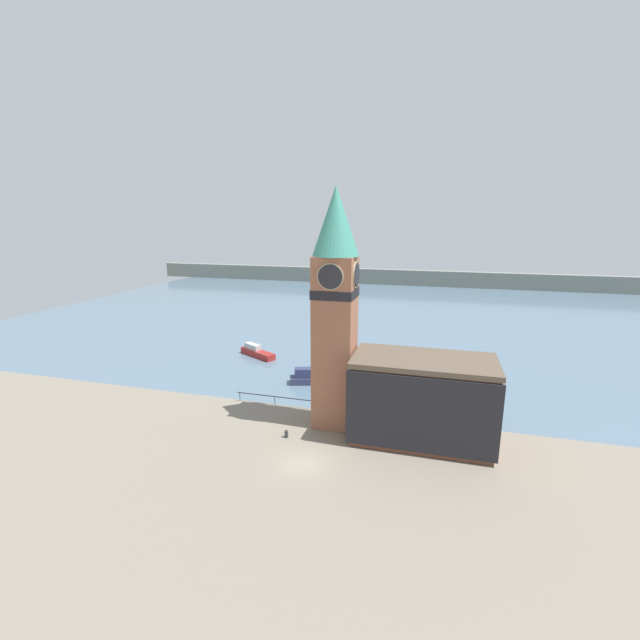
# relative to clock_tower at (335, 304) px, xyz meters

# --- Properties ---
(ground_plane) EXTENTS (160.00, 160.00, 0.00)m
(ground_plane) POSITION_rel_clock_tower_xyz_m (-0.76, -8.31, -12.99)
(ground_plane) COLOR gray
(water) EXTENTS (160.00, 120.00, 0.00)m
(water) POSITION_rel_clock_tower_xyz_m (-0.76, 62.76, -12.99)
(water) COLOR slate
(water) RESTS_ON ground_plane
(far_shoreline) EXTENTS (180.00, 3.00, 5.00)m
(far_shoreline) POSITION_rel_clock_tower_xyz_m (-0.76, 102.76, -10.49)
(far_shoreline) COLOR gray
(far_shoreline) RESTS_ON water
(pier_railing) EXTENTS (9.55, 0.08, 1.09)m
(pier_railing) POSITION_rel_clock_tower_xyz_m (-7.78, 2.51, -12.04)
(pier_railing) COLOR #232328
(pier_railing) RESTS_ON ground_plane
(clock_tower) EXTENTS (4.60, 4.60, 24.41)m
(clock_tower) POSITION_rel_clock_tower_xyz_m (0.00, 0.00, 0.00)
(clock_tower) COLOR #935B42
(clock_tower) RESTS_ON ground_plane
(pier_building) EXTENTS (13.62, 7.28, 8.37)m
(pier_building) POSITION_rel_clock_tower_xyz_m (9.00, -1.06, -8.79)
(pier_building) COLOR brown
(pier_building) RESTS_ON ground_plane
(boat_near) EXTENTS (6.34, 3.62, 2.07)m
(boat_near) POSITION_rel_clock_tower_xyz_m (-5.74, 10.23, -12.24)
(boat_near) COLOR #333856
(boat_near) RESTS_ON water
(boat_far) EXTENTS (6.83, 4.72, 1.81)m
(boat_far) POSITION_rel_clock_tower_xyz_m (-17.33, 19.00, -12.31)
(boat_far) COLOR maroon
(boat_far) RESTS_ON water
(mooring_bollard_near) EXTENTS (0.38, 0.38, 0.80)m
(mooring_bollard_near) POSITION_rel_clock_tower_xyz_m (-3.86, -4.36, -12.56)
(mooring_bollard_near) COLOR #2D2D33
(mooring_bollard_near) RESTS_ON ground_plane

